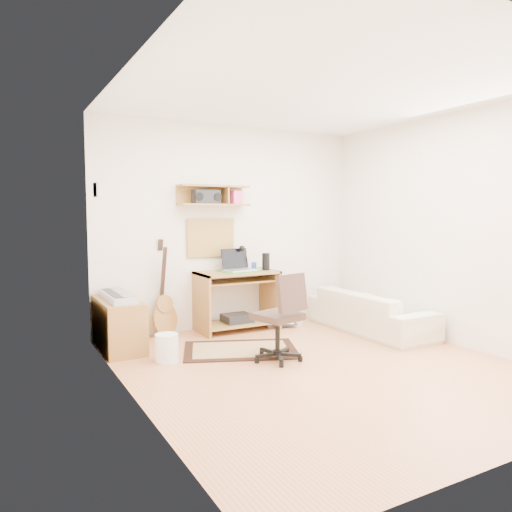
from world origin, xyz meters
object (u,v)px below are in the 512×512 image
task_chair (278,316)px  sofa (370,304)px  printer (282,318)px  cabinet (119,324)px  desk (237,301)px

task_chair → sofa: size_ratio=0.52×
printer → sofa: sofa is taller
printer → sofa: (0.76, -0.87, 0.26)m
task_chair → cabinet: task_chair is taller
task_chair → cabinet: bearing=123.8°
desk → printer: size_ratio=2.18×
printer → sofa: bearing=-30.5°
task_chair → sofa: task_chair is taller
desk → printer: 0.73m
sofa → printer: bearing=41.2°
desk → cabinet: (-1.52, -0.18, -0.10)m
task_chair → sofa: 1.72m
desk → sofa: desk is taller
task_chair → printer: 1.66m
desk → printer: desk is taller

